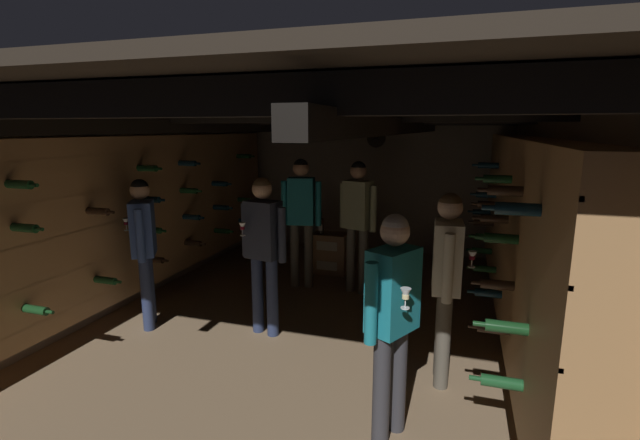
{
  "coord_description": "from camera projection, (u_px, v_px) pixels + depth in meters",
  "views": [
    {
      "loc": [
        1.54,
        -4.5,
        2.13
      ],
      "look_at": [
        0.1,
        0.07,
        1.15
      ],
      "focal_mm": 25.02,
      "sensor_mm": 36.0,
      "label": 1
    }
  ],
  "objects": [
    {
      "name": "ground_plane",
      "position": [
        310.0,
        319.0,
        5.09
      ],
      "size": [
        8.4,
        8.4,
        0.0
      ],
      "primitive_type": "plane",
      "color": "#8C7051"
    },
    {
      "name": "room_shell",
      "position": [
        317.0,
        193.0,
        5.06
      ],
      "size": [
        4.72,
        6.52,
        2.41
      ],
      "color": "gray",
      "rests_on": "ground_plane"
    },
    {
      "name": "person_guest_mid_right",
      "position": [
        447.0,
        271.0,
        3.65
      ],
      "size": [
        0.34,
        0.54,
        1.64
      ],
      "color": "#4C473D",
      "rests_on": "ground_plane"
    },
    {
      "name": "wine_crate_stack",
      "position": [
        330.0,
        253.0,
        6.69
      ],
      "size": [
        0.52,
        0.35,
        0.6
      ],
      "color": "#A37547",
      "rests_on": "ground_plane"
    },
    {
      "name": "person_guest_far_right",
      "position": [
        358.0,
        214.0,
        5.72
      ],
      "size": [
        0.51,
        0.32,
        1.73
      ],
      "color": "#4C473D",
      "rests_on": "ground_plane"
    },
    {
      "name": "display_bottle",
      "position": [
        321.0,
        225.0,
        6.61
      ],
      "size": [
        0.08,
        0.08,
        0.35
      ],
      "color": "black",
      "rests_on": "wine_crate_stack"
    },
    {
      "name": "person_guest_mid_left",
      "position": [
        144.0,
        240.0,
        4.72
      ],
      "size": [
        0.43,
        0.47,
        1.62
      ],
      "color": "#232D4C",
      "rests_on": "ground_plane"
    },
    {
      "name": "person_guest_near_right",
      "position": [
        392.0,
        308.0,
        2.97
      ],
      "size": [
        0.35,
        0.49,
        1.6
      ],
      "color": "#2D2D33",
      "rests_on": "ground_plane"
    },
    {
      "name": "person_guest_far_left",
      "position": [
        301.0,
        210.0,
        5.94
      ],
      "size": [
        0.53,
        0.37,
        1.75
      ],
      "color": "#4C473D",
      "rests_on": "ground_plane"
    },
    {
      "name": "person_host_center",
      "position": [
        263.0,
        241.0,
        4.54
      ],
      "size": [
        0.53,
        0.33,
        1.66
      ],
      "color": "#232D4C",
      "rests_on": "ground_plane"
    }
  ]
}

